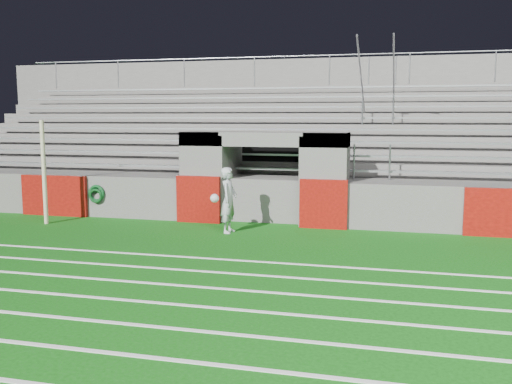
# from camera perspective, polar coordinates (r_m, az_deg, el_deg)

# --- Properties ---
(ground) EXTENTS (90.00, 90.00, 0.00)m
(ground) POSITION_cam_1_polar(r_m,az_deg,el_deg) (13.26, -2.78, -5.68)
(ground) COLOR #0D510D
(ground) RESTS_ON ground
(field_post) EXTENTS (0.12, 0.12, 2.94)m
(field_post) POSITION_cam_1_polar(r_m,az_deg,el_deg) (17.17, -20.44, 1.85)
(field_post) COLOR beige
(field_post) RESTS_ON ground
(field_markings) EXTENTS (28.00, 8.09, 0.01)m
(field_markings) POSITION_cam_1_polar(r_m,az_deg,el_deg) (8.80, -12.65, -12.76)
(field_markings) COLOR white
(field_markings) RESTS_ON ground
(stadium_structure) EXTENTS (26.00, 8.48, 5.42)m
(stadium_structure) POSITION_cam_1_polar(r_m,az_deg,el_deg) (20.71, 3.70, 3.27)
(stadium_structure) COLOR #555350
(stadium_structure) RESTS_ON ground
(goalkeeper_with_ball) EXTENTS (0.69, 0.64, 1.73)m
(goalkeeper_with_ball) POSITION_cam_1_polar(r_m,az_deg,el_deg) (14.92, -2.78, -0.82)
(goalkeeper_with_ball) COLOR #A9ADB3
(goalkeeper_with_ball) RESTS_ON ground
(hose_coil) EXTENTS (0.53, 0.14, 0.55)m
(hose_coil) POSITION_cam_1_polar(r_m,az_deg,el_deg) (17.81, -15.70, -0.23)
(hose_coil) COLOR #0D451C
(hose_coil) RESTS_ON ground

